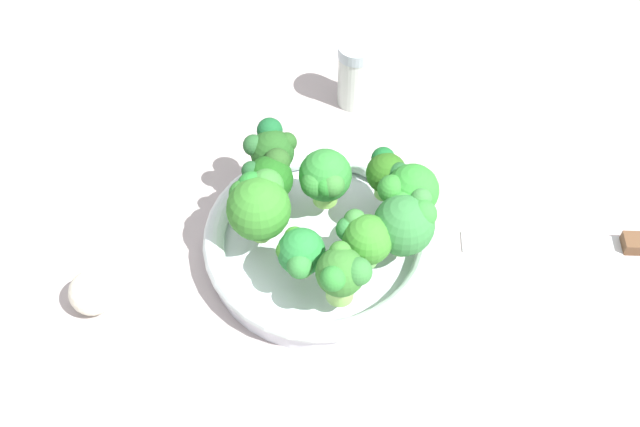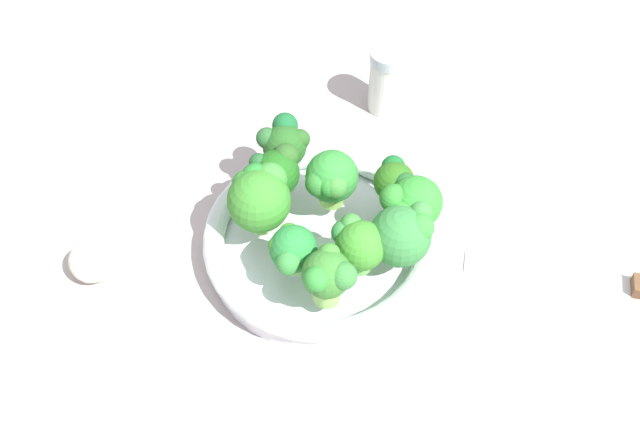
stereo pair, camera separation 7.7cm
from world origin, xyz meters
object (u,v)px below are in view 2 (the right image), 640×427
object	(u,v)px
broccoli_floret_1	(284,143)
broccoli_floret_2	(331,179)
broccoli_floret_6	(292,250)
broccoli_floret_9	(396,182)
broccoli_floret_7	(402,234)
bowl	(320,242)
garlic_bulb	(92,261)
broccoli_floret_4	(413,204)
broccoli_floret_5	(359,244)
broccoli_floret_0	(327,275)
broccoli_floret_8	(259,196)
broccoli_floret_3	(277,172)
knife	(632,286)
pepper_shaker	(386,80)

from	to	relation	value
broccoli_floret_1	broccoli_floret_2	bearing A→B (deg)	47.41
broccoli_floret_6	broccoli_floret_9	bearing A→B (deg)	129.87
broccoli_floret_1	broccoli_floret_7	size ratio (longest dim) A/B	0.97
bowl	broccoli_floret_1	distance (cm)	11.04
garlic_bulb	broccoli_floret_9	bearing A→B (deg)	103.03
broccoli_floret_4	broccoli_floret_5	bearing A→B (deg)	-49.38
broccoli_floret_1	broccoli_floret_0	bearing A→B (deg)	16.81
broccoli_floret_8	broccoli_floret_6	bearing A→B (deg)	32.90
broccoli_floret_3	knife	world-z (taller)	broccoli_floret_3
broccoli_floret_4	broccoli_floret_6	distance (cm)	12.86
broccoli_floret_2	broccoli_floret_9	size ratio (longest dim) A/B	1.20
broccoli_floret_4	garlic_bulb	world-z (taller)	broccoli_floret_4
broccoli_floret_2	broccoli_floret_6	world-z (taller)	broccoli_floret_2
broccoli_floret_6	broccoli_floret_5	bearing A→B (deg)	95.16
broccoli_floret_8	broccoli_floret_9	xyz separation A→B (cm)	(-3.24, 13.63, -1.25)
broccoli_floret_5	garlic_bulb	bearing A→B (deg)	-91.68
bowl	broccoli_floret_1	bearing A→B (deg)	-154.33
broccoli_floret_3	broccoli_floret_5	world-z (taller)	broccoli_floret_3
broccoli_floret_0	broccoli_floret_2	xyz separation A→B (cm)	(-11.68, 0.07, -0.16)
broccoli_floret_4	pepper_shaker	world-z (taller)	broccoli_floret_4
broccoli_floret_8	broccoli_floret_7	bearing A→B (deg)	75.45
garlic_bulb	pepper_shaker	world-z (taller)	pepper_shaker
broccoli_floret_1	broccoli_floret_3	size ratio (longest dim) A/B	0.99
broccoli_floret_4	pepper_shaker	distance (cm)	22.11
broccoli_floret_2	knife	size ratio (longest dim) A/B	0.25
knife	garlic_bulb	bearing A→B (deg)	-90.30
broccoli_floret_4	broccoli_floret_5	world-z (taller)	broccoli_floret_4
broccoli_floret_7	broccoli_floret_9	world-z (taller)	broccoli_floret_7
bowl	broccoli_floret_2	bearing A→B (deg)	165.26
broccoli_floret_1	broccoli_floret_5	world-z (taller)	broccoli_floret_1
broccoli_floret_3	broccoli_floret_8	xyz separation A→B (cm)	(3.64, -1.45, 0.59)
garlic_bulb	pepper_shaker	xyz separation A→B (cm)	(-25.50, 30.56, 2.17)
broccoli_floret_0	broccoli_floret_1	size ratio (longest dim) A/B	0.99
broccoli_floret_4	knife	bearing A→B (deg)	79.94
broccoli_floret_6	broccoli_floret_7	size ratio (longest dim) A/B	0.83
broccoli_floret_1	knife	world-z (taller)	broccoli_floret_1
knife	broccoli_floret_0	bearing A→B (deg)	-81.84
broccoli_floret_3	broccoli_floret_4	distance (cm)	14.23
bowl	broccoli_floret_8	distance (cm)	8.99
broccoli_floret_3	broccoli_floret_5	xyz separation A→B (cm)	(8.35, 8.38, -0.57)
garlic_bulb	bowl	bearing A→B (deg)	97.78
broccoli_floret_7	knife	bearing A→B (deg)	88.62
bowl	broccoli_floret_9	world-z (taller)	broccoli_floret_9
broccoli_floret_4	broccoli_floret_7	bearing A→B (deg)	-19.05
broccoli_floret_7	knife	xyz separation A→B (cm)	(0.58, 24.15, -7.24)
knife	pepper_shaker	size ratio (longest dim) A/B	3.02
broccoli_floret_0	broccoli_floret_6	size ratio (longest dim) A/B	1.16
broccoli_floret_8	knife	size ratio (longest dim) A/B	0.29
broccoli_floret_0	broccoli_floret_3	distance (cm)	13.47
broccoli_floret_1	broccoli_floret_8	size ratio (longest dim) A/B	0.85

